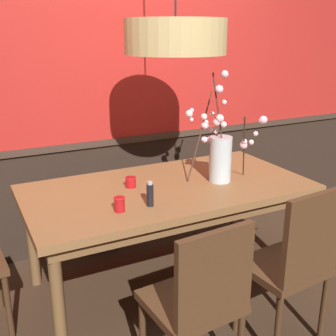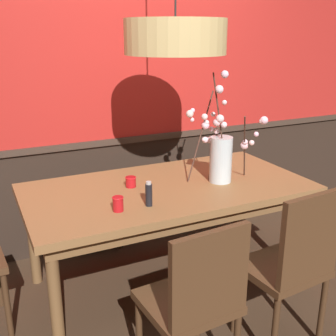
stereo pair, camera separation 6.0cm
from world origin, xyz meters
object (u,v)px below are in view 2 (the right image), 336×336
object	(u,v)px
chair_far_side_left	(90,183)
vase_with_blossoms	(221,154)
candle_holder_nearer_center	(118,204)
dining_table	(168,197)
chair_near_side_right	(292,262)
pendant_lamp	(175,37)
condiment_bottle	(149,194)
chair_near_side_left	(196,298)
candle_holder_nearer_edge	(131,182)

from	to	relation	value
chair_far_side_left	vase_with_blossoms	world-z (taller)	vase_with_blossoms
candle_holder_nearer_center	dining_table	bearing A→B (deg)	30.04
chair_near_side_right	pendant_lamp	distance (m)	1.47
chair_near_side_right	condiment_bottle	distance (m)	0.90
candle_holder_nearer_center	pendant_lamp	xyz separation A→B (m)	(0.47, 0.22, 0.92)
chair_near_side_right	dining_table	bearing A→B (deg)	110.46
candle_holder_nearer_center	pendant_lamp	size ratio (longest dim) A/B	0.08
chair_far_side_left	chair_near_side_left	world-z (taller)	chair_far_side_left
chair_near_side_left	candle_holder_nearer_edge	bearing A→B (deg)	87.14
chair_far_side_left	candle_holder_nearer_center	size ratio (longest dim) A/B	10.78
chair_far_side_left	pendant_lamp	size ratio (longest dim) A/B	0.88
dining_table	condiment_bottle	world-z (taller)	condiment_bottle
chair_far_side_left	condiment_bottle	size ratio (longest dim) A/B	6.15
vase_with_blossoms	pendant_lamp	size ratio (longest dim) A/B	0.71
condiment_bottle	chair_near_side_left	bearing A→B (deg)	-93.02
chair_near_side_left	pendant_lamp	bearing A→B (deg)	70.04
chair_near_side_left	pendant_lamp	xyz separation A→B (m)	(0.32, 0.87, 1.20)
chair_near_side_right	candle_holder_nearer_edge	bearing A→B (deg)	120.25
chair_far_side_left	candle_holder_nearer_center	bearing A→B (deg)	-96.68
dining_table	candle_holder_nearer_center	distance (m)	0.53
chair_far_side_left	pendant_lamp	distance (m)	1.55
condiment_bottle	pendant_lamp	world-z (taller)	pendant_lamp
dining_table	chair_near_side_right	world-z (taller)	chair_near_side_right
candle_holder_nearer_center	candle_holder_nearer_edge	bearing A→B (deg)	58.78
dining_table	condiment_bottle	size ratio (longest dim) A/B	12.39
condiment_bottle	chair_far_side_left	bearing A→B (deg)	92.89
dining_table	pendant_lamp	xyz separation A→B (m)	(0.03, -0.04, 1.05)
chair_near_side_right	candle_holder_nearer_edge	xyz separation A→B (m)	(-0.57, 0.97, 0.24)
chair_near_side_right	vase_with_blossoms	size ratio (longest dim) A/B	1.27
pendant_lamp	candle_holder_nearer_edge	bearing A→B (deg)	154.08
chair_near_side_right	vase_with_blossoms	world-z (taller)	vase_with_blossoms
chair_far_side_left	pendant_lamp	bearing A→B (deg)	-70.07
dining_table	chair_far_side_left	distance (m)	0.96
candle_holder_nearer_edge	pendant_lamp	xyz separation A→B (m)	(0.27, -0.13, 0.93)
pendant_lamp	chair_near_side_right	bearing A→B (deg)	-70.30
dining_table	chair_near_side_left	world-z (taller)	chair_near_side_left
chair_far_side_left	candle_holder_nearer_center	world-z (taller)	chair_far_side_left
candle_holder_nearer_edge	condiment_bottle	distance (m)	0.35
chair_near_side_right	candle_holder_nearer_center	size ratio (longest dim) A/B	11.01
dining_table	chair_near_side_right	size ratio (longest dim) A/B	1.97
chair_far_side_left	candle_holder_nearer_edge	distance (m)	0.85
candle_holder_nearer_center	condiment_bottle	size ratio (longest dim) A/B	0.57
dining_table	candle_holder_nearer_center	world-z (taller)	candle_holder_nearer_center
chair_near_side_left	pendant_lamp	distance (m)	1.51
chair_near_side_right	chair_near_side_left	distance (m)	0.62
chair_near_side_right	pendant_lamp	size ratio (longest dim) A/B	0.90
vase_with_blossoms	condiment_bottle	bearing A→B (deg)	-162.97
dining_table	candle_holder_nearer_center	xyz separation A→B (m)	(-0.45, -0.26, 0.13)
candle_holder_nearer_center	condiment_bottle	world-z (taller)	condiment_bottle
chair_far_side_left	vase_with_blossoms	size ratio (longest dim) A/B	1.24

